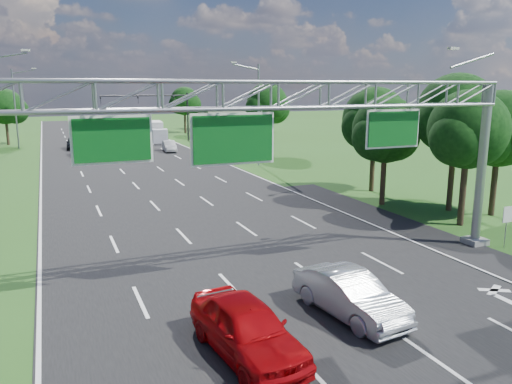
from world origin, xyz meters
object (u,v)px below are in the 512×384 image
regulatory_sign (507,218)px  red_coupe (247,328)px  sign_gantry (276,111)px  box_truck (156,132)px  traffic_signal (163,106)px  silver_sedan (350,295)px

regulatory_sign → red_coupe: 16.15m
sign_gantry → box_truck: size_ratio=3.07×
regulatory_sign → red_coupe: (-15.52, -4.41, -0.66)m
traffic_signal → red_coupe: size_ratio=2.46×
red_coupe → box_truck: bearing=74.6°
regulatory_sign → traffic_signal: 54.37m
silver_sedan → box_truck: bearing=77.3°
box_truck → sign_gantry: bearing=-89.6°
sign_gantry → regulatory_sign: (12.07, -1.02, -5.38)m
red_coupe → box_truck: size_ratio=0.65×
red_coupe → silver_sedan: bearing=7.5°
regulatory_sign → traffic_signal: bearing=95.2°
traffic_signal → silver_sedan: bearing=-96.3°
regulatory_sign → traffic_signal: traffic_signal is taller
regulatory_sign → sign_gantry: bearing=175.2°
regulatory_sign → box_truck: 56.65m
traffic_signal → box_truck: 4.54m
box_truck → silver_sedan: bearing=-88.4°
sign_gantry → box_truck: 55.99m
regulatory_sign → silver_sedan: (-11.27, -3.38, -0.74)m
red_coupe → sign_gantry: bearing=51.4°
sign_gantry → traffic_signal: sign_gantry is taller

